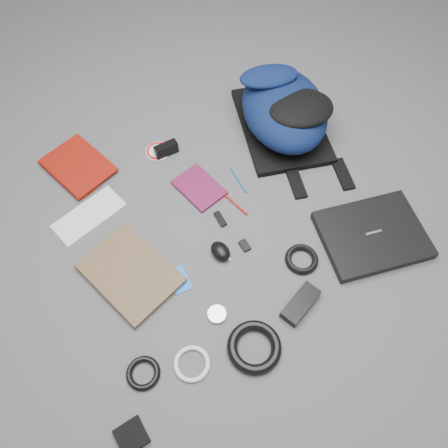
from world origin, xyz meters
name	(u,v)px	position (x,y,z in m)	size (l,w,h in m)	color
ground	(224,227)	(0.00, 0.00, 0.00)	(4.00, 4.00, 0.00)	#4F4F51
backpack	(284,109)	(0.40, 0.31, 0.10)	(0.33, 0.47, 0.20)	black
laptop	(372,235)	(0.42, -0.25, 0.02)	(0.33, 0.26, 0.03)	black
textbook_red	(58,181)	(-0.45, 0.42, 0.01)	(0.18, 0.24, 0.03)	#710D06
comic_book	(103,297)	(-0.44, -0.07, 0.01)	(0.21, 0.29, 0.02)	#AB7E0C
envelope	(89,215)	(-0.40, 0.24, 0.00)	(0.24, 0.11, 0.00)	silver
dvd_case	(199,188)	(-0.01, 0.18, 0.01)	(0.12, 0.17, 0.01)	#4B0E2B
compact_camera	(166,149)	(-0.05, 0.38, 0.02)	(0.09, 0.03, 0.05)	black
sticker_disc	(158,151)	(-0.08, 0.40, 0.00)	(0.09, 0.09, 0.00)	white
pen_teal	(238,180)	(0.13, 0.15, 0.00)	(0.01, 0.01, 0.12)	#0D6178
pen_red	(232,202)	(0.07, 0.08, 0.00)	(0.01, 0.01, 0.15)	#AB0F0D
id_badge	(179,280)	(-0.21, -0.11, 0.00)	(0.06, 0.09, 0.00)	blue
usb_black	(220,219)	(0.00, 0.03, 0.01)	(0.02, 0.06, 0.01)	black
usb_silver	(226,256)	(-0.04, -0.10, 0.00)	(0.02, 0.04, 0.01)	#AEADB0
key_fob	(245,245)	(0.03, -0.10, 0.01)	(0.03, 0.04, 0.01)	black
mouse	(220,251)	(-0.05, -0.09, 0.02)	(0.05, 0.08, 0.04)	black
headphone_left	(164,288)	(-0.26, -0.12, 0.01)	(0.05, 0.05, 0.01)	silver
headphone_right	(217,314)	(-0.15, -0.27, 0.01)	(0.06, 0.06, 0.01)	#A9AAAB
cable_coil	(302,259)	(0.17, -0.22, 0.01)	(0.11, 0.11, 0.02)	black
power_brick	(300,304)	(0.09, -0.35, 0.02)	(0.14, 0.06, 0.03)	black
power_cord_coil	(254,347)	(-0.10, -0.40, 0.02)	(0.16, 0.16, 0.03)	black
pouch	(131,436)	(-0.50, -0.47, 0.01)	(0.07, 0.07, 0.02)	black
earbud_coil	(143,373)	(-0.41, -0.33, 0.01)	(0.10, 0.10, 0.02)	black
white_cable_coil	(192,364)	(-0.28, -0.37, 0.01)	(0.10, 0.10, 0.01)	silver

